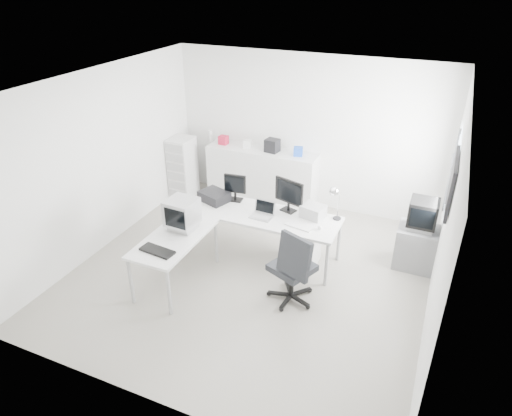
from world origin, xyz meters
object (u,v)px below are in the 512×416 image
at_px(drawer_pedestal, 305,247).
at_px(office_chair, 292,264).
at_px(laptop, 261,212).
at_px(tv_cabinet, 416,247).
at_px(crt_tv, 423,215).
at_px(sideboard, 262,176).
at_px(crt_monitor, 182,213).
at_px(inkjet_printer, 214,196).
at_px(lcd_monitor_small, 235,188).
at_px(lcd_monitor_large, 289,196).
at_px(filing_cabinet, 183,167).
at_px(main_desk, 261,235).
at_px(side_desk, 176,259).
at_px(laser_printer, 313,211).

relative_size(drawer_pedestal, office_chair, 0.52).
distance_m(laptop, tv_cabinet, 2.40).
distance_m(crt_tv, sideboard, 3.19).
distance_m(drawer_pedestal, crt_tv, 1.78).
relative_size(crt_monitor, office_chair, 0.44).
xyz_separation_m(inkjet_printer, lcd_monitor_small, (0.30, 0.15, 0.14)).
distance_m(office_chair, sideboard, 2.98).
height_order(inkjet_printer, lcd_monitor_large, lcd_monitor_large).
bearing_deg(filing_cabinet, main_desk, -31.61).
distance_m(side_desk, tv_cabinet, 3.58).
xyz_separation_m(office_chair, tv_cabinet, (1.46, 1.48, -0.25)).
height_order(crt_monitor, filing_cabinet, crt_monitor).
bearing_deg(lcd_monitor_large, main_desk, -126.93).
bearing_deg(side_desk, laser_printer, 39.52).
bearing_deg(inkjet_printer, lcd_monitor_large, 26.41).
relative_size(laser_printer, tv_cabinet, 0.50).
distance_m(lcd_monitor_large, office_chair, 1.24).
distance_m(side_desk, drawer_pedestal, 1.93).
bearing_deg(office_chair, drawer_pedestal, 119.48).
xyz_separation_m(laptop, crt_tv, (2.21, 0.76, 0.04)).
xyz_separation_m(side_desk, lcd_monitor_small, (0.30, 1.35, 0.60)).
xyz_separation_m(laptop, sideboard, (-0.76, 1.85, -0.32)).
distance_m(drawer_pedestal, inkjet_printer, 1.64).
height_order(inkjet_printer, tv_cabinet, inkjet_printer).
height_order(crt_monitor, office_chair, crt_monitor).
xyz_separation_m(lcd_monitor_large, tv_cabinet, (1.91, 0.41, -0.68)).
relative_size(drawer_pedestal, filing_cabinet, 0.51).
relative_size(drawer_pedestal, tv_cabinet, 0.91).
height_order(crt_monitor, sideboard, crt_monitor).
height_order(laser_printer, tv_cabinet, laser_printer).
bearing_deg(sideboard, office_chair, -59.49).
distance_m(lcd_monitor_large, crt_monitor, 1.63).
distance_m(laser_printer, crt_monitor, 1.93).
height_order(lcd_monitor_large, tv_cabinet, lcd_monitor_large).
distance_m(main_desk, tv_cabinet, 2.36).
distance_m(side_desk, laptop, 1.43).
distance_m(laser_printer, crt_tv, 1.58).
bearing_deg(main_desk, crt_tv, 16.34).
relative_size(side_desk, crt_monitor, 2.76).
bearing_deg(sideboard, main_desk, -67.77).
distance_m(lcd_monitor_large, filing_cabinet, 2.85).
height_order(main_desk, filing_cabinet, filing_cabinet).
bearing_deg(side_desk, office_chair, 9.61).
height_order(laser_printer, office_chair, office_chair).
distance_m(laptop, filing_cabinet, 2.73).
relative_size(side_desk, tv_cabinet, 2.13).
bearing_deg(office_chair, side_desk, -147.41).
relative_size(crt_monitor, filing_cabinet, 0.43).
bearing_deg(drawer_pedestal, sideboard, 129.79).
relative_size(office_chair, tv_cabinet, 1.74).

